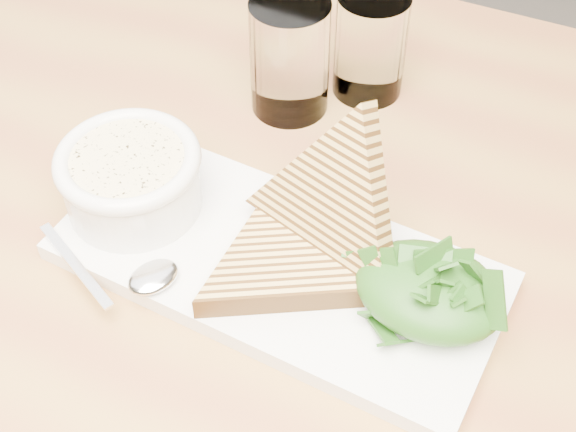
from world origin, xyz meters
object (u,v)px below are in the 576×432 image
at_px(table_top, 180,237).
at_px(glass_far, 370,45).
at_px(soup_bowl, 132,185).
at_px(glass_near, 290,57).
at_px(platter, 277,265).

xyz_separation_m(table_top, glass_far, (0.08, 0.25, 0.07)).
height_order(table_top, glass_far, glass_far).
distance_m(soup_bowl, glass_far, 0.28).
distance_m(glass_near, glass_far, 0.08).
relative_size(table_top, glass_far, 12.15).
bearing_deg(glass_far, glass_near, -136.16).
bearing_deg(soup_bowl, glass_far, 65.82).
distance_m(platter, glass_far, 0.26).
height_order(table_top, soup_bowl, soup_bowl).
distance_m(platter, soup_bowl, 0.14).
xyz_separation_m(glass_near, glass_far, (0.06, 0.06, -0.00)).
bearing_deg(soup_bowl, glass_near, 74.68).
bearing_deg(glass_far, table_top, -108.00).
distance_m(table_top, glass_far, 0.27).
height_order(platter, soup_bowl, soup_bowl).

